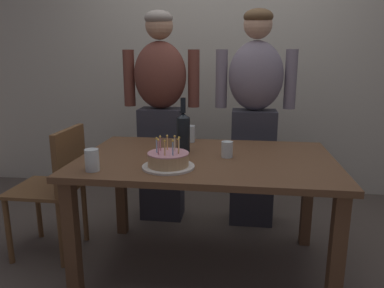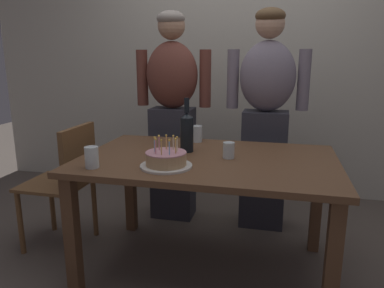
# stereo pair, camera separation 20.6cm
# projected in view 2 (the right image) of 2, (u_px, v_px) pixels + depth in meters

# --- Properties ---
(ground_plane) EXTENTS (10.00, 10.00, 0.00)m
(ground_plane) POSITION_uv_depth(u_px,v_px,m) (207.00, 269.00, 2.33)
(ground_plane) COLOR #564C44
(back_wall) EXTENTS (5.20, 0.10, 2.60)m
(back_wall) POSITION_uv_depth(u_px,v_px,m) (239.00, 59.00, 3.49)
(back_wall) COLOR beige
(back_wall) RESTS_ON ground_plane
(dining_table) EXTENTS (1.50, 0.96, 0.74)m
(dining_table) POSITION_uv_depth(u_px,v_px,m) (208.00, 173.00, 2.18)
(dining_table) COLOR brown
(dining_table) RESTS_ON ground_plane
(birthday_cake) EXTENTS (0.28, 0.28, 0.17)m
(birthday_cake) POSITION_uv_depth(u_px,v_px,m) (166.00, 160.00, 1.96)
(birthday_cake) COLOR white
(birthday_cake) RESTS_ON dining_table
(water_glass_near) EXTENTS (0.07, 0.07, 0.12)m
(water_glass_near) POSITION_uv_depth(u_px,v_px,m) (92.00, 157.00, 1.94)
(water_glass_near) COLOR silver
(water_glass_near) RESTS_ON dining_table
(water_glass_far) EXTENTS (0.07, 0.07, 0.11)m
(water_glass_far) POSITION_uv_depth(u_px,v_px,m) (197.00, 134.00, 2.54)
(water_glass_far) COLOR silver
(water_glass_far) RESTS_ON dining_table
(water_glass_side) EXTENTS (0.07, 0.07, 0.09)m
(water_glass_side) POSITION_uv_depth(u_px,v_px,m) (229.00, 150.00, 2.13)
(water_glass_side) COLOR silver
(water_glass_side) RESTS_ON dining_table
(wine_bottle) EXTENTS (0.08, 0.08, 0.34)m
(wine_bottle) POSITION_uv_depth(u_px,v_px,m) (187.00, 131.00, 2.26)
(wine_bottle) COLOR black
(wine_bottle) RESTS_ON dining_table
(person_man_bearded) EXTENTS (0.61, 0.27, 1.66)m
(person_man_bearded) POSITION_uv_depth(u_px,v_px,m) (173.00, 114.00, 2.93)
(person_man_bearded) COLOR #33333D
(person_man_bearded) RESTS_ON ground_plane
(person_woman_cardigan) EXTENTS (0.61, 0.27, 1.66)m
(person_woman_cardigan) POSITION_uv_depth(u_px,v_px,m) (266.00, 117.00, 2.76)
(person_woman_cardigan) COLOR #33333D
(person_woman_cardigan) RESTS_ON ground_plane
(dining_chair) EXTENTS (0.42, 0.42, 0.87)m
(dining_chair) POSITION_uv_depth(u_px,v_px,m) (67.00, 177.00, 2.51)
(dining_chair) COLOR brown
(dining_chair) RESTS_ON ground_plane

